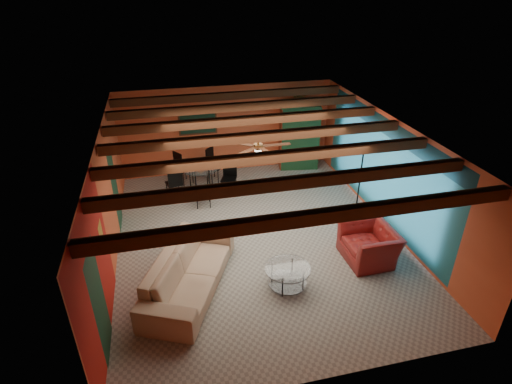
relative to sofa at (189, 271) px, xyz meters
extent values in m
cube|color=gray|center=(1.73, 1.37, -0.42)|extent=(6.50, 8.00, 0.01)
cube|color=silver|center=(1.73, 1.37, 2.28)|extent=(6.50, 8.00, 0.01)
cube|color=#D15630|center=(1.73, 5.37, 0.93)|extent=(6.50, 0.02, 2.70)
cube|color=#AC1A13|center=(-1.52, 1.37, 0.93)|extent=(0.02, 8.00, 2.70)
cube|color=#2B7C79|center=(4.98, 1.37, 0.93)|extent=(0.02, 8.00, 2.70)
imported|color=tan|center=(0.00, 0.00, 0.00)|extent=(2.21, 3.05, 0.83)
imported|color=maroon|center=(3.92, 0.04, -0.03)|extent=(1.05, 1.20, 0.76)
cube|color=brown|center=(3.93, 5.07, 0.59)|extent=(1.22, 0.73, 2.01)
cube|color=black|center=(0.83, 5.33, 1.23)|extent=(1.05, 0.03, 0.65)
imported|color=#26661E|center=(3.93, 5.07, 1.83)|extent=(0.51, 0.48, 0.46)
imported|color=orange|center=(0.71, 4.04, 0.74)|extent=(0.26, 0.26, 0.20)
camera|label=1|loc=(-0.20, -6.54, 5.24)|focal=28.80mm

